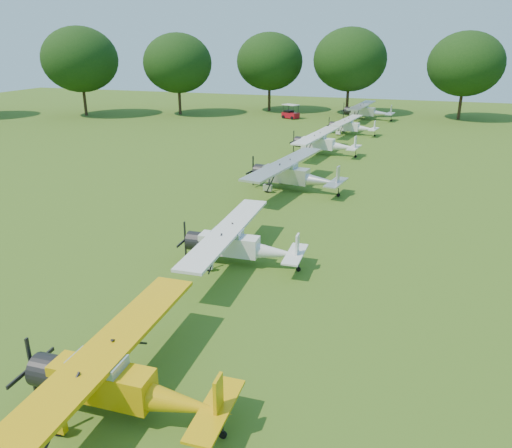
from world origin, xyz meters
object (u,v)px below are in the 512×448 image
at_px(aircraft_5, 323,142).
at_px(aircraft_7, 366,110).
at_px(aircraft_6, 351,125).
at_px(aircraft_4, 293,173).
at_px(aircraft_2, 117,381).
at_px(aircraft_3, 238,243).
at_px(golf_cart, 290,114).

bearing_deg(aircraft_5, aircraft_7, 93.66).
bearing_deg(aircraft_6, aircraft_4, -83.58).
xyz_separation_m(aircraft_2, aircraft_6, (0.04, 51.47, -0.14)).
xyz_separation_m(aircraft_5, aircraft_6, (1.13, 12.29, -0.15)).
relative_size(aircraft_3, aircraft_7, 0.88).
distance_m(aircraft_2, golf_cart, 62.90).
height_order(aircraft_6, aircraft_7, aircraft_7).
relative_size(aircraft_3, aircraft_4, 0.86).
xyz_separation_m(aircraft_4, aircraft_5, (-0.22, 13.51, -0.11)).
bearing_deg(aircraft_3, aircraft_7, 87.65).
relative_size(aircraft_2, aircraft_7, 0.93).
bearing_deg(aircraft_4, aircraft_5, 99.84).
bearing_deg(golf_cart, aircraft_6, -20.96).
bearing_deg(aircraft_5, aircraft_3, -81.02).
xyz_separation_m(aircraft_5, aircraft_7, (1.60, 25.16, 0.08)).
relative_size(aircraft_4, golf_cart, 4.37).
bearing_deg(aircraft_2, aircraft_3, 90.36).
bearing_deg(aircraft_6, aircraft_5, -86.81).
xyz_separation_m(aircraft_7, golf_cart, (-10.79, -2.30, -0.67)).
xyz_separation_m(aircraft_4, aircraft_7, (1.38, 38.66, -0.03)).
relative_size(aircraft_2, aircraft_4, 0.91).
xyz_separation_m(aircraft_3, aircraft_4, (-0.59, 14.03, 0.19)).
bearing_deg(aircraft_2, aircraft_6, 88.92).
height_order(aircraft_4, aircraft_6, aircraft_4).
xyz_separation_m(aircraft_4, aircraft_6, (0.92, 25.79, -0.25)).
bearing_deg(aircraft_5, aircraft_4, -81.78).
distance_m(aircraft_2, aircraft_3, 11.65).
height_order(aircraft_2, aircraft_7, aircraft_7).
relative_size(aircraft_3, aircraft_5, 0.93).
bearing_deg(aircraft_2, aircraft_4, 90.92).
distance_m(aircraft_6, golf_cart, 14.78).
bearing_deg(golf_cart, aircraft_7, 36.76).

